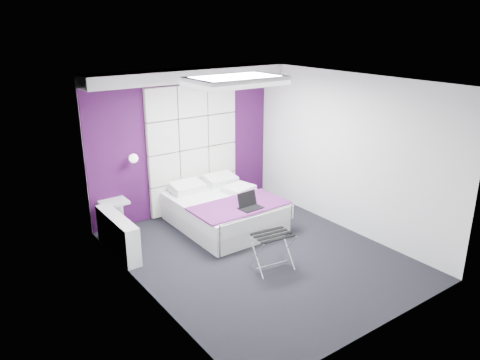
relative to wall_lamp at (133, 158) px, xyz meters
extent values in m
plane|color=black|center=(1.05, -2.06, -1.22)|extent=(4.40, 4.40, 0.00)
plane|color=white|center=(1.05, -2.06, 1.38)|extent=(4.40, 4.40, 0.00)
plane|color=white|center=(1.05, 0.14, 0.08)|extent=(3.60, 0.00, 3.60)
plane|color=white|center=(-0.75, -2.06, 0.08)|extent=(0.00, 4.40, 4.40)
plane|color=white|center=(2.85, -2.06, 0.08)|extent=(0.00, 4.40, 4.40)
cube|color=#3A0D3C|center=(1.05, 0.13, 0.08)|extent=(3.58, 0.02, 2.58)
cube|color=silver|center=(1.05, -0.11, 1.28)|extent=(3.58, 0.50, 0.20)
sphere|color=white|center=(0.00, 0.00, 0.00)|extent=(0.15, 0.15, 0.15)
cube|color=silver|center=(-0.64, -0.76, -0.92)|extent=(0.22, 1.20, 0.60)
cube|color=silver|center=(1.21, -0.87, -1.08)|extent=(1.46, 1.82, 0.27)
cube|color=white|center=(1.21, -0.87, -0.83)|extent=(1.50, 1.86, 0.23)
cube|color=#581857|center=(1.21, -1.32, -0.70)|extent=(1.56, 0.82, 0.03)
cube|color=silver|center=(-0.40, -0.04, -0.68)|extent=(0.44, 0.34, 0.05)
cube|color=black|center=(0.95, -2.48, -0.69)|extent=(0.54, 0.40, 0.01)
cube|color=black|center=(1.28, -1.55, -0.68)|extent=(0.36, 0.25, 0.02)
cube|color=black|center=(1.28, -1.42, -0.55)|extent=(0.36, 0.01, 0.24)
camera|label=1|loc=(-2.87, -7.03, 2.16)|focal=35.00mm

